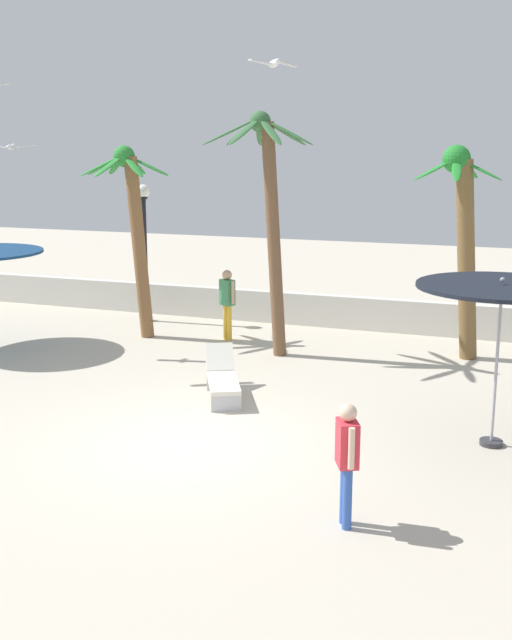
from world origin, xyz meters
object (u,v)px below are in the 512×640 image
at_px(palm_tree_2, 463,230).
at_px(lamp_post_2, 145,239).
at_px(patio_umbrella_1, 502,292).
at_px(palm_tree_0, 269,205).
at_px(guest_0, 347,453).
at_px(lounge_chair_1, 222,377).
at_px(seagull_2, 10,147).
at_px(guest_2, 227,298).
at_px(seagull_0, 274,63).
at_px(palm_tree_1, 134,218).

xyz_separation_m(palm_tree_2, lamp_post_2, (-8.42, 0.97, -0.63)).
height_order(patio_umbrella_1, palm_tree_0, palm_tree_0).
xyz_separation_m(patio_umbrella_1, guest_0, (-1.55, -3.46, -1.53)).
relative_size(lounge_chair_1, seagull_2, 1.51).
xyz_separation_m(palm_tree_2, guest_2, (-5.51, -0.29, -1.82)).
xyz_separation_m(palm_tree_2, seagull_0, (-3.01, -4.14, 3.22)).
bearing_deg(palm_tree_1, lamp_post_2, 110.37).
xyz_separation_m(palm_tree_2, lounge_chair_1, (-3.91, -4.47, -2.50)).
distance_m(palm_tree_0, seagull_2, 5.99).
distance_m(palm_tree_0, guest_0, 8.74).
distance_m(lounge_chair_1, guest_0, 5.53).
relative_size(palm_tree_0, lamp_post_2, 1.47).
height_order(palm_tree_0, seagull_2, palm_tree_0).
bearing_deg(guest_0, patio_umbrella_1, 65.85).
relative_size(lamp_post_2, guest_0, 2.31).
bearing_deg(lounge_chair_1, patio_umbrella_1, -9.28).
height_order(lounge_chair_1, guest_0, guest_0).
bearing_deg(seagull_2, palm_tree_1, 46.45).
bearing_deg(seagull_2, palm_tree_2, 15.58).
bearing_deg(palm_tree_2, patio_umbrella_1, -78.21).
xyz_separation_m(palm_tree_0, seagull_2, (-5.66, -1.52, 1.27)).
relative_size(guest_2, seagull_2, 1.37).
bearing_deg(guest_2, palm_tree_2, 3.03).
bearing_deg(palm_tree_0, patio_umbrella_1, -38.14).
bearing_deg(palm_tree_1, palm_tree_2, 4.91).
xyz_separation_m(lounge_chair_1, guest_0, (3.46, -4.28, 0.58)).
bearing_deg(patio_umbrella_1, palm_tree_0, 141.86).
relative_size(palm_tree_2, seagull_2, 3.71).
bearing_deg(palm_tree_0, palm_tree_1, 171.85).
xyz_separation_m(patio_umbrella_1, seagull_2, (-10.86, 2.57, 2.19)).
distance_m(lamp_post_2, seagull_0, 8.38).
distance_m(palm_tree_0, palm_tree_2, 4.31).
height_order(patio_umbrella_1, guest_0, patio_umbrella_1).
bearing_deg(lamp_post_2, lounge_chair_1, -50.32).
distance_m(guest_0, seagull_0, 7.36).
bearing_deg(guest_0, lamp_post_2, 129.35).
relative_size(patio_umbrella_1, guest_0, 1.69).
relative_size(palm_tree_0, palm_tree_1, 1.15).
relative_size(patio_umbrella_1, guest_2, 1.55).
relative_size(seagull_0, seagull_2, 0.59).
distance_m(palm_tree_0, guest_2, 2.88).
distance_m(lamp_post_2, guest_2, 3.39).
distance_m(seagull_0, seagull_2, 7.04).
distance_m(patio_umbrella_1, guest_0, 4.09).
height_order(guest_0, seagull_0, seagull_0).
relative_size(lounge_chair_1, seagull_0, 2.58).
relative_size(patio_umbrella_1, lounge_chair_1, 1.41).
relative_size(palm_tree_1, guest_0, 2.94).
bearing_deg(guest_2, lamp_post_2, 156.57).
bearing_deg(lounge_chair_1, lamp_post_2, 129.68).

